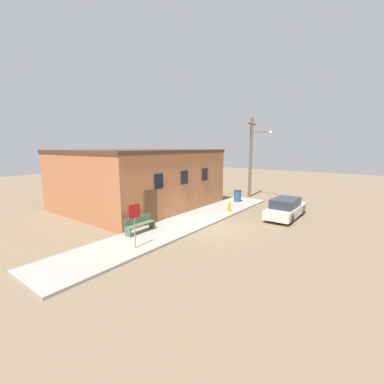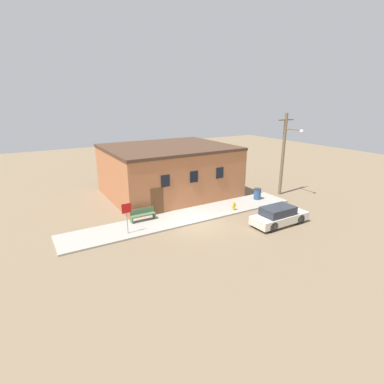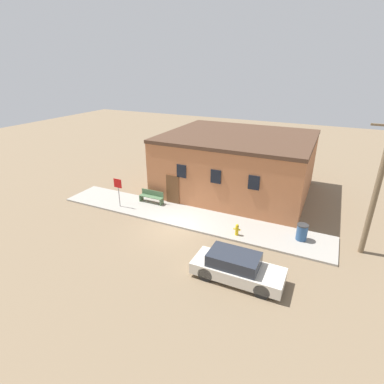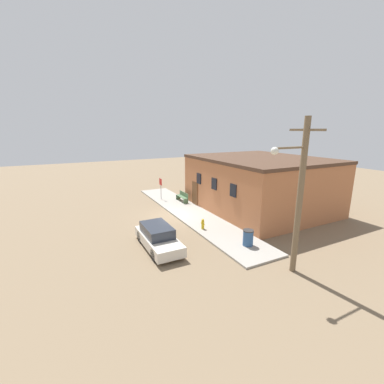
% 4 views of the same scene
% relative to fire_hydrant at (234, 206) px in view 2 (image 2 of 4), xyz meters
% --- Properties ---
extents(ground_plane, '(80.00, 80.00, 0.00)m').
position_rel_fire_hydrant_xyz_m(ground_plane, '(-3.72, -0.59, -0.47)').
color(ground_plane, '#7A664C').
extents(sidewalk, '(18.27, 2.89, 0.12)m').
position_rel_fire_hydrant_xyz_m(sidewalk, '(-3.72, 0.85, -0.41)').
color(sidewalk, '#9E998E').
rests_on(sidewalk, ground).
extents(brick_building, '(10.75, 9.08, 4.46)m').
position_rel_fire_hydrant_xyz_m(brick_building, '(-2.27, 6.78, 1.76)').
color(brick_building, '#B26B42').
rests_on(brick_building, ground).
extents(fire_hydrant, '(0.41, 0.20, 0.70)m').
position_rel_fire_hydrant_xyz_m(fire_hydrant, '(0.00, 0.00, 0.00)').
color(fire_hydrant, gold).
rests_on(fire_hydrant, sidewalk).
extents(stop_sign, '(0.63, 0.06, 2.04)m').
position_rel_fire_hydrant_xyz_m(stop_sign, '(-8.53, 0.15, 1.07)').
color(stop_sign, gray).
rests_on(stop_sign, sidewalk).
extents(bench, '(1.79, 0.44, 0.88)m').
position_rel_fire_hydrant_xyz_m(bench, '(-6.88, 1.69, 0.10)').
color(bench, '#4C6B47').
rests_on(bench, sidewalk).
extents(trash_bin, '(0.62, 0.62, 0.95)m').
position_rel_fire_hydrant_xyz_m(trash_bin, '(3.44, 1.09, 0.13)').
color(trash_bin, '#2D517F').
rests_on(trash_bin, sidewalk).
extents(utility_pole, '(1.80, 2.05, 7.30)m').
position_rel_fire_hydrant_xyz_m(utility_pole, '(6.48, 1.28, 3.44)').
color(utility_pole, brown).
rests_on(utility_pole, ground).
extents(parked_car, '(4.21, 1.61, 1.34)m').
position_rel_fire_hydrant_xyz_m(parked_car, '(1.12, -3.61, 0.18)').
color(parked_car, black).
rests_on(parked_car, ground).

